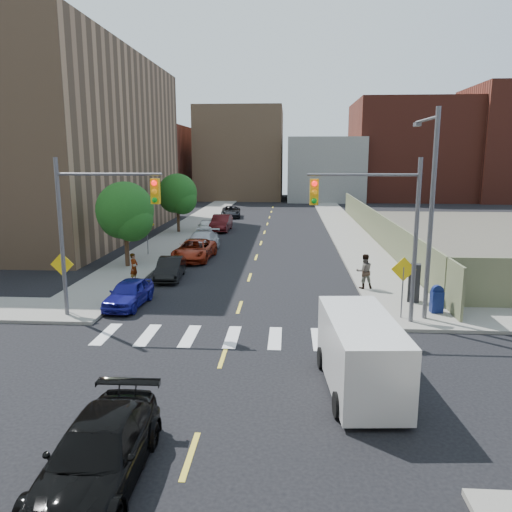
# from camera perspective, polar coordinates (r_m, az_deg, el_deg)

# --- Properties ---
(ground) EXTENTS (160.00, 160.00, 0.00)m
(ground) POSITION_cam_1_polar(r_m,az_deg,el_deg) (16.37, -4.73, -14.13)
(ground) COLOR black
(ground) RESTS_ON ground
(sidewalk_nw) EXTENTS (3.50, 73.00, 0.15)m
(sidewalk_nw) POSITION_cam_1_polar(r_m,az_deg,el_deg) (57.42, -6.32, 4.26)
(sidewalk_nw) COLOR gray
(sidewalk_nw) RESTS_ON ground
(sidewalk_ne) EXTENTS (3.50, 73.00, 0.15)m
(sidewalk_ne) POSITION_cam_1_polar(r_m,az_deg,el_deg) (56.81, 9.31, 4.10)
(sidewalk_ne) COLOR gray
(sidewalk_ne) RESTS_ON ground
(fence_north) EXTENTS (0.12, 44.00, 2.50)m
(fence_north) POSITION_cam_1_polar(r_m,az_deg,el_deg) (43.62, 13.44, 3.37)
(fence_north) COLOR #6B6D4C
(fence_north) RESTS_ON ground
(building_nw) EXTENTS (22.00, 30.00, 16.00)m
(building_nw) POSITION_cam_1_polar(r_m,az_deg,el_deg) (50.80, -25.29, 11.33)
(building_nw) COLOR #8C6B4C
(building_nw) RESTS_ON ground
(bg_bldg_west) EXTENTS (14.00, 18.00, 12.00)m
(bg_bldg_west) POSITION_cam_1_polar(r_m,az_deg,el_deg) (88.04, -12.43, 10.35)
(bg_bldg_west) COLOR #592319
(bg_bldg_west) RESTS_ON ground
(bg_bldg_midwest) EXTENTS (14.00, 16.00, 15.00)m
(bg_bldg_midwest) POSITION_cam_1_polar(r_m,az_deg,el_deg) (87.01, -1.71, 11.58)
(bg_bldg_midwest) COLOR #8C6B4C
(bg_bldg_midwest) RESTS_ON ground
(bg_bldg_center) EXTENTS (12.00, 16.00, 10.00)m
(bg_bldg_center) POSITION_cam_1_polar(r_m,az_deg,el_deg) (84.83, 7.77, 9.80)
(bg_bldg_center) COLOR gray
(bg_bldg_center) RESTS_ON ground
(bg_bldg_east) EXTENTS (18.00, 18.00, 16.00)m
(bg_bldg_east) POSITION_cam_1_polar(r_m,az_deg,el_deg) (88.84, 16.96, 11.43)
(bg_bldg_east) COLOR #592319
(bg_bldg_east) RESTS_ON ground
(bg_bldg_fareast) EXTENTS (14.00, 16.00, 18.00)m
(bg_bldg_fareast) POSITION_cam_1_polar(r_m,az_deg,el_deg) (91.87, 27.24, 11.29)
(bg_bldg_fareast) COLOR #592319
(bg_bldg_fareast) RESTS_ON ground
(signal_nw) EXTENTS (4.59, 0.30, 7.00)m
(signal_nw) POSITION_cam_1_polar(r_m,az_deg,el_deg) (22.35, -17.99, 4.34)
(signal_nw) COLOR #59595E
(signal_nw) RESTS_ON ground
(signal_ne) EXTENTS (4.59, 0.30, 7.00)m
(signal_ne) POSITION_cam_1_polar(r_m,az_deg,el_deg) (21.09, 13.92, 4.17)
(signal_ne) COLOR #59595E
(signal_ne) RESTS_ON ground
(streetlight_ne) EXTENTS (0.25, 3.70, 9.00)m
(streetlight_ne) POSITION_cam_1_polar(r_m,az_deg,el_deg) (22.39, 19.22, 6.05)
(streetlight_ne) COLOR #59595E
(streetlight_ne) RESTS_ON ground
(warn_sign_nw) EXTENTS (1.06, 0.06, 2.83)m
(warn_sign_nw) POSITION_cam_1_polar(r_m,az_deg,el_deg) (23.93, -21.23, -1.61)
(warn_sign_nw) COLOR #59595E
(warn_sign_nw) RESTS_ON ground
(warn_sign_ne) EXTENTS (1.06, 0.06, 2.83)m
(warn_sign_ne) POSITION_cam_1_polar(r_m,az_deg,el_deg) (22.25, 16.47, -2.23)
(warn_sign_ne) COLOR #59595E
(warn_sign_ne) RESTS_ON ground
(warn_sign_midwest) EXTENTS (1.06, 0.06, 2.83)m
(warn_sign_midwest) POSITION_cam_1_polar(r_m,az_deg,el_deg) (36.40, -12.34, 3.08)
(warn_sign_midwest) COLOR #59595E
(warn_sign_midwest) RESTS_ON ground
(tree_west_near) EXTENTS (3.66, 3.64, 5.52)m
(tree_west_near) POSITION_cam_1_polar(r_m,az_deg,el_deg) (32.53, -14.71, 4.66)
(tree_west_near) COLOR #332114
(tree_west_near) RESTS_ON ground
(tree_west_far) EXTENTS (3.66, 3.64, 5.52)m
(tree_west_far) POSITION_cam_1_polar(r_m,az_deg,el_deg) (46.94, -8.94, 6.81)
(tree_west_far) COLOR #332114
(tree_west_far) RESTS_ON ground
(parked_car_blue) EXTENTS (1.72, 3.86, 1.29)m
(parked_car_blue) POSITION_cam_1_polar(r_m,az_deg,el_deg) (24.54, -14.33, -4.13)
(parked_car_blue) COLOR navy
(parked_car_blue) RESTS_ON ground
(parked_car_black) EXTENTS (1.59, 3.91, 1.26)m
(parked_car_black) POSITION_cam_1_polar(r_m,az_deg,el_deg) (29.47, -9.77, -1.40)
(parked_car_black) COLOR black
(parked_car_black) RESTS_ON ground
(parked_car_red) EXTENTS (2.61, 5.19, 1.41)m
(parked_car_red) POSITION_cam_1_polar(r_m,az_deg,el_deg) (34.65, -7.06, 0.69)
(parked_car_red) COLOR maroon
(parked_car_red) RESTS_ON ground
(parked_car_silver) EXTENTS (2.36, 5.30, 1.51)m
(parked_car_silver) POSITION_cam_1_polar(r_m,az_deg,el_deg) (37.44, -6.24, 1.58)
(parked_car_silver) COLOR #B5B9BE
(parked_car_silver) RESTS_ON ground
(parked_car_white) EXTENTS (1.64, 3.69, 1.23)m
(parked_car_white) POSITION_cam_1_polar(r_m,az_deg,el_deg) (47.15, -5.76, 3.41)
(parked_car_white) COLOR silver
(parked_car_white) RESTS_ON ground
(parked_car_maroon) EXTENTS (1.73, 4.71, 1.54)m
(parked_car_maroon) POSITION_cam_1_polar(r_m,az_deg,el_deg) (48.14, -3.99, 3.79)
(parked_car_maroon) COLOR #3B0B0E
(parked_car_maroon) RESTS_ON ground
(parked_car_grey) EXTENTS (2.62, 4.94, 1.32)m
(parked_car_grey) POSITION_cam_1_polar(r_m,az_deg,el_deg) (59.11, -2.89, 5.08)
(parked_car_grey) COLOR black
(parked_car_grey) RESTS_ON ground
(black_sedan) EXTENTS (2.03, 4.85, 1.40)m
(black_sedan) POSITION_cam_1_polar(r_m,az_deg,el_deg) (12.12, -17.57, -20.69)
(black_sedan) COLOR black
(black_sedan) RESTS_ON ground
(cargo_van) EXTENTS (2.39, 5.13, 2.29)m
(cargo_van) POSITION_cam_1_polar(r_m,az_deg,el_deg) (15.83, 11.74, -10.51)
(cargo_van) COLOR silver
(cargo_van) RESTS_ON ground
(mailbox) EXTENTS (0.55, 0.44, 1.26)m
(mailbox) POSITION_cam_1_polar(r_m,az_deg,el_deg) (23.79, 19.96, -4.66)
(mailbox) COLOR #0D1950
(mailbox) RESTS_ON sidewalk_ne
(payphone) EXTENTS (0.64, 0.57, 1.85)m
(payphone) POSITION_cam_1_polar(r_m,az_deg,el_deg) (25.13, 17.61, -2.94)
(payphone) COLOR black
(payphone) RESTS_ON sidewalk_ne
(pedestrian_west) EXTENTS (0.51, 0.66, 1.62)m
(pedestrian_west) POSITION_cam_1_polar(r_m,az_deg,el_deg) (28.58, -13.77, -1.29)
(pedestrian_west) COLOR gray
(pedestrian_west) RESTS_ON sidewalk_nw
(pedestrian_east) EXTENTS (1.00, 0.84, 1.85)m
(pedestrian_east) POSITION_cam_1_polar(r_m,az_deg,el_deg) (26.98, 12.27, -1.71)
(pedestrian_east) COLOR gray
(pedestrian_east) RESTS_ON sidewalk_ne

